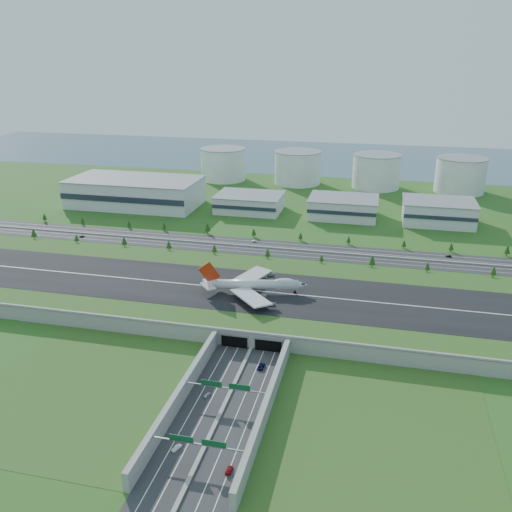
% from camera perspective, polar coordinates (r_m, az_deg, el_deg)
% --- Properties ---
extents(ground, '(1200.00, 1200.00, 0.00)m').
position_cam_1_polar(ground, '(312.84, 1.68, -5.21)').
color(ground, '#234B17').
rests_on(ground, ground).
extents(airfield_deck, '(520.00, 100.00, 9.20)m').
position_cam_1_polar(airfield_deck, '(310.99, 1.68, -4.53)').
color(airfield_deck, gray).
rests_on(airfield_deck, ground).
extents(underpass_road, '(38.80, 120.40, 8.00)m').
position_cam_1_polar(underpass_road, '(227.88, -3.53, -15.08)').
color(underpass_road, '#28282B').
rests_on(underpass_road, ground).
extents(sign_gantry_near, '(38.70, 0.70, 9.80)m').
position_cam_1_polar(sign_gantry_near, '(229.29, -3.23, -13.75)').
color(sign_gantry_near, gray).
rests_on(sign_gantry_near, ground).
extents(sign_gantry_far, '(38.70, 0.70, 9.80)m').
position_cam_1_polar(sign_gantry_far, '(202.79, -6.16, -19.14)').
color(sign_gantry_far, gray).
rests_on(sign_gantry_far, ground).
extents(north_expressway, '(560.00, 36.00, 0.12)m').
position_cam_1_polar(north_expressway, '(399.17, 4.42, 0.61)').
color(north_expressway, '#28282B').
rests_on(north_expressway, ground).
extents(tree_row, '(505.31, 48.69, 8.43)m').
position_cam_1_polar(tree_row, '(395.66, 5.50, 1.08)').
color(tree_row, '#3D2819').
rests_on(tree_row, ground).
extents(hangar_west, '(120.00, 60.00, 25.00)m').
position_cam_1_polar(hangar_west, '(527.93, -12.58, 6.58)').
color(hangar_west, silver).
rests_on(hangar_west, ground).
extents(hangar_mid_a, '(58.00, 42.00, 15.00)m').
position_cam_1_polar(hangar_mid_a, '(497.13, -0.69, 5.62)').
color(hangar_mid_a, silver).
rests_on(hangar_mid_a, ground).
extents(hangar_mid_b, '(58.00, 42.00, 17.00)m').
position_cam_1_polar(hangar_mid_b, '(484.25, 9.16, 5.06)').
color(hangar_mid_b, silver).
rests_on(hangar_mid_b, ground).
extents(hangar_mid_c, '(58.00, 42.00, 19.00)m').
position_cam_1_polar(hangar_mid_c, '(485.58, 18.63, 4.40)').
color(hangar_mid_c, silver).
rests_on(hangar_mid_c, ground).
extents(fuel_tank_a, '(50.00, 50.00, 35.00)m').
position_cam_1_polar(fuel_tank_a, '(623.18, -3.45, 9.61)').
color(fuel_tank_a, silver).
rests_on(fuel_tank_a, ground).
extents(fuel_tank_b, '(50.00, 50.00, 35.00)m').
position_cam_1_polar(fuel_tank_b, '(604.80, 4.40, 9.25)').
color(fuel_tank_b, silver).
rests_on(fuel_tank_b, ground).
extents(fuel_tank_c, '(50.00, 50.00, 35.00)m').
position_cam_1_polar(fuel_tank_c, '(598.04, 12.55, 8.69)').
color(fuel_tank_c, silver).
rests_on(fuel_tank_c, ground).
extents(fuel_tank_d, '(50.00, 50.00, 35.00)m').
position_cam_1_polar(fuel_tank_d, '(603.30, 20.71, 7.96)').
color(fuel_tank_d, silver).
rests_on(fuel_tank_d, ground).
extents(bay_water, '(1200.00, 260.00, 0.06)m').
position_cam_1_polar(bay_water, '(770.26, 9.00, 10.20)').
color(bay_water, '#37586A').
rests_on(bay_water, ground).
extents(boeing_747, '(61.08, 57.16, 19.11)m').
position_cam_1_polar(boeing_747, '(306.39, -0.22, -3.01)').
color(boeing_747, silver).
rests_on(boeing_747, airfield_deck).
extents(car_0, '(2.77, 4.29, 1.36)m').
position_cam_1_polar(car_0, '(236.91, -5.18, -14.35)').
color(car_0, '#BBBCC0').
rests_on(car_0, ground).
extents(car_1, '(3.01, 4.52, 1.41)m').
position_cam_1_polar(car_1, '(212.08, -8.36, -19.34)').
color(car_1, white).
rests_on(car_1, ground).
extents(car_2, '(3.28, 6.10, 1.63)m').
position_cam_1_polar(car_2, '(254.39, 0.56, -11.52)').
color(car_2, '#0D0C3F').
rests_on(car_2, ground).
extents(car_3, '(2.05, 4.84, 1.39)m').
position_cam_1_polar(car_3, '(201.80, -2.85, -21.57)').
color(car_3, maroon).
rests_on(car_3, ground).
extents(car_4, '(4.90, 3.51, 1.55)m').
position_cam_1_polar(car_4, '(447.82, -17.87, 2.01)').
color(car_4, '#4C4B50').
rests_on(car_4, ground).
extents(car_5, '(4.26, 2.11, 1.34)m').
position_cam_1_polar(car_5, '(408.16, 19.60, -0.00)').
color(car_5, black).
rests_on(car_5, ground).
extents(car_7, '(4.88, 3.55, 1.31)m').
position_cam_1_polar(car_7, '(415.25, -0.24, 1.58)').
color(car_7, white).
rests_on(car_7, ground).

